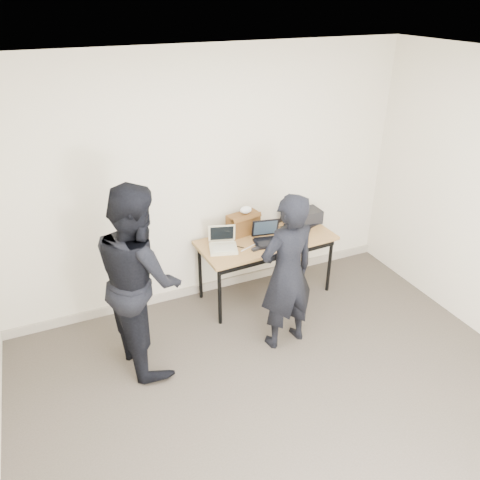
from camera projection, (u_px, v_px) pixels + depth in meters
room at (324, 295)px, 3.08m from camera, size 4.60×4.60×2.80m
desk at (267, 244)px, 5.13m from camera, size 1.53×0.72×0.72m
laptop_beige at (223, 245)px, 4.90m from camera, size 0.35×0.35×0.23m
laptop_center at (267, 237)px, 5.03m from camera, size 0.35×0.34×0.23m
laptop_right at (298, 219)px, 5.41m from camera, size 0.43×0.42×0.25m
leather_satchel at (243, 223)px, 5.16m from camera, size 0.39×0.24×0.25m
tissue at (246, 210)px, 5.10m from camera, size 0.14×0.11×0.08m
equipment_box at (308, 216)px, 5.44m from camera, size 0.28×0.24×0.16m
power_brick at (255, 249)px, 4.88m from camera, size 0.08×0.06×0.03m
cables at (271, 238)px, 5.11m from camera, size 1.15×0.41×0.01m
person_typist at (287, 273)px, 4.35m from camera, size 0.62×0.44×1.59m
person_observer at (140, 278)px, 4.10m from camera, size 0.78×0.95×1.77m
baseboard at (211, 286)px, 5.50m from camera, size 4.50×0.03×0.10m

